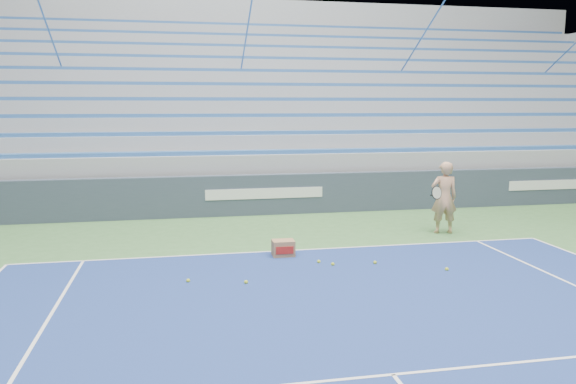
# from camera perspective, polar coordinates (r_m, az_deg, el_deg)

# --- Properties ---
(sponsor_barrier) EXTENTS (30.00, 0.32, 1.10)m
(sponsor_barrier) POSITION_cam_1_polar(r_m,az_deg,el_deg) (15.34, -2.44, -0.24)
(sponsor_barrier) COLOR #343F50
(sponsor_barrier) RESTS_ON ground
(bleachers) EXTENTS (31.00, 9.15, 7.30)m
(bleachers) POSITION_cam_1_polar(r_m,az_deg,el_deg) (20.83, -4.88, 7.12)
(bleachers) COLOR #999DA2
(bleachers) RESTS_ON ground
(tennis_player) EXTENTS (0.94, 0.86, 1.68)m
(tennis_player) POSITION_cam_1_polar(r_m,az_deg,el_deg) (13.50, 15.56, -0.55)
(tennis_player) COLOR tan
(tennis_player) RESTS_ON ground
(ball_box) EXTENTS (0.44, 0.34, 0.33)m
(ball_box) POSITION_cam_1_polar(r_m,az_deg,el_deg) (11.15, -0.49, -5.74)
(ball_box) COLOR #956C48
(ball_box) RESTS_ON ground
(tennis_ball_0) EXTENTS (0.07, 0.07, 0.07)m
(tennis_ball_0) POSITION_cam_1_polar(r_m,az_deg,el_deg) (10.76, 8.83, -7.10)
(tennis_ball_0) COLOR #C8DA2C
(tennis_ball_0) RESTS_ON ground
(tennis_ball_1) EXTENTS (0.07, 0.07, 0.07)m
(tennis_ball_1) POSITION_cam_1_polar(r_m,az_deg,el_deg) (10.62, 15.83, -7.55)
(tennis_ball_1) COLOR #C8DA2C
(tennis_ball_1) RESTS_ON ground
(tennis_ball_2) EXTENTS (0.07, 0.07, 0.07)m
(tennis_ball_2) POSITION_cam_1_polar(r_m,az_deg,el_deg) (9.73, -10.11, -8.86)
(tennis_ball_2) COLOR #C8DA2C
(tennis_ball_2) RESTS_ON ground
(tennis_ball_3) EXTENTS (0.07, 0.07, 0.07)m
(tennis_ball_3) POSITION_cam_1_polar(r_m,az_deg,el_deg) (9.53, -4.29, -9.12)
(tennis_ball_3) COLOR #C8DA2C
(tennis_ball_3) RESTS_ON ground
(tennis_ball_4) EXTENTS (0.07, 0.07, 0.07)m
(tennis_ball_4) POSITION_cam_1_polar(r_m,az_deg,el_deg) (10.71, 3.15, -7.07)
(tennis_ball_4) COLOR #C8DA2C
(tennis_ball_4) RESTS_ON ground
(tennis_ball_5) EXTENTS (0.07, 0.07, 0.07)m
(tennis_ball_5) POSITION_cam_1_polar(r_m,az_deg,el_deg) (10.56, 4.57, -7.32)
(tennis_ball_5) COLOR #C8DA2C
(tennis_ball_5) RESTS_ON ground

